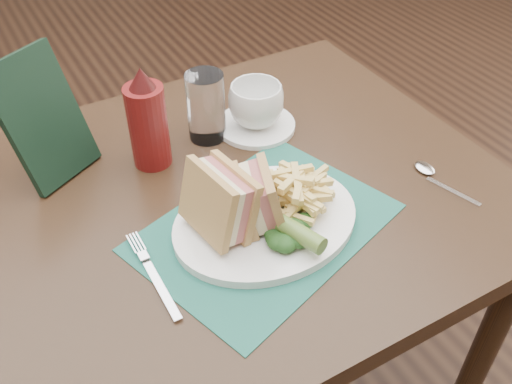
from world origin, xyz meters
TOP-DOWN VIEW (x-y plane):
  - floor at (0.00, 0.00)m, footprint 7.00×7.00m
  - table_main at (0.00, -0.50)m, footprint 0.90×0.75m
  - placemat at (-0.00, -0.61)m, footprint 0.45×0.38m
  - plate at (0.00, -0.61)m, footprint 0.31×0.25m
  - sandwich_half_a at (-0.09, -0.60)m, footprint 0.10×0.12m
  - sandwich_half_b at (-0.03, -0.60)m, footprint 0.10×0.11m
  - kale_garnish at (0.01, -0.67)m, footprint 0.11×0.08m
  - pickle_spear at (0.01, -0.66)m, footprint 0.06×0.12m
  - fries_pile at (0.07, -0.60)m, footprint 0.18×0.20m
  - fork at (-0.19, -0.62)m, footprint 0.03×0.17m
  - spoon at (0.31, -0.67)m, footprint 0.07×0.15m
  - saucer at (0.12, -0.37)m, footprint 0.17×0.17m
  - coffee_cup at (0.12, -0.37)m, footprint 0.14×0.14m
  - drinking_glass at (0.03, -0.35)m, footprint 0.09×0.09m
  - ketchup_bottle at (-0.09, -0.37)m, footprint 0.07×0.07m
  - check_presenter at (-0.25, -0.31)m, footprint 0.16×0.14m

SIDE VIEW (x-z plane):
  - floor at x=0.00m, z-range 0.00..0.00m
  - table_main at x=0.00m, z-range 0.00..0.75m
  - placemat at x=0.00m, z-range 0.75..0.75m
  - spoon at x=0.31m, z-range 0.75..0.76m
  - saucer at x=0.12m, z-range 0.75..0.76m
  - fork at x=-0.19m, z-range 0.75..0.76m
  - plate at x=0.00m, z-range 0.75..0.77m
  - kale_garnish at x=0.01m, z-range 0.77..0.79m
  - pickle_spear at x=0.01m, z-range 0.77..0.80m
  - fries_pile at x=0.07m, z-range 0.77..0.83m
  - coffee_cup at x=0.12m, z-range 0.76..0.84m
  - sandwich_half_b at x=-0.03m, z-range 0.77..0.86m
  - drinking_glass at x=0.03m, z-range 0.75..0.88m
  - sandwich_half_a at x=-0.09m, z-range 0.77..0.88m
  - ketchup_bottle at x=-0.09m, z-range 0.75..0.94m
  - check_presenter at x=-0.25m, z-range 0.75..0.96m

